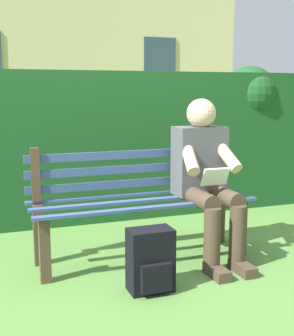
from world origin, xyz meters
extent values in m
plane|color=#517F38|center=(0.00, 0.00, 0.00)|extent=(60.00, 60.00, 0.00)
cube|color=#4C3828|center=(-0.74, 0.17, 0.22)|extent=(0.07, 0.07, 0.44)
cube|color=#4C3828|center=(0.74, 0.17, 0.22)|extent=(0.07, 0.07, 0.44)
cube|color=#4C3828|center=(-0.74, -0.17, 0.22)|extent=(0.07, 0.07, 0.44)
cube|color=#4C3828|center=(0.74, -0.17, 0.22)|extent=(0.07, 0.07, 0.44)
cube|color=#384C7A|center=(0.00, -0.22, 0.45)|extent=(1.63, 0.06, 0.02)
cube|color=#384C7A|center=(0.00, 0.00, 0.45)|extent=(1.63, 0.06, 0.02)
cube|color=#384C7A|center=(0.00, 0.22, 0.45)|extent=(1.63, 0.06, 0.02)
cube|color=#4C3828|center=(-0.74, -0.21, 0.66)|extent=(0.06, 0.06, 0.39)
cube|color=#4C3828|center=(0.74, -0.21, 0.66)|extent=(0.06, 0.06, 0.39)
cube|color=#384C7A|center=(0.00, -0.21, 0.54)|extent=(1.63, 0.02, 0.06)
cube|color=#384C7A|center=(0.00, -0.21, 0.66)|extent=(1.63, 0.02, 0.06)
cube|color=#384C7A|center=(0.00, -0.21, 0.77)|extent=(1.63, 0.02, 0.06)
cube|color=#4C4C51|center=(-0.47, -0.02, 0.72)|extent=(0.38, 0.22, 0.52)
sphere|color=#D8AD8C|center=(-0.47, 0.00, 1.08)|extent=(0.22, 0.22, 0.22)
cylinder|color=#473828|center=(-0.57, 0.19, 0.48)|extent=(0.13, 0.42, 0.13)
cylinder|color=#473828|center=(-0.37, 0.19, 0.48)|extent=(0.13, 0.42, 0.13)
cylinder|color=#473828|center=(-0.57, 0.40, 0.23)|extent=(0.12, 0.12, 0.46)
cylinder|color=#473828|center=(-0.37, 0.40, 0.23)|extent=(0.12, 0.12, 0.46)
cube|color=#473828|center=(-0.57, 0.48, 0.04)|extent=(0.10, 0.24, 0.07)
cube|color=#473828|center=(-0.37, 0.48, 0.04)|extent=(0.10, 0.24, 0.07)
cylinder|color=#D8AD8C|center=(-0.62, 0.12, 0.78)|extent=(0.14, 0.32, 0.26)
cylinder|color=#D8AD8C|center=(-0.32, 0.12, 0.78)|extent=(0.14, 0.32, 0.26)
cube|color=white|center=(-0.47, 0.24, 0.64)|extent=(0.20, 0.07, 0.13)
cube|color=#19471E|center=(-0.31, -1.35, 0.71)|extent=(4.56, 0.65, 1.43)
sphere|color=#19471E|center=(-1.68, -1.25, 1.21)|extent=(0.59, 0.59, 0.59)
sphere|color=#19471E|center=(0.83, -1.41, 1.14)|extent=(0.52, 0.52, 0.52)
cube|color=beige|center=(-1.29, -9.97, 3.61)|extent=(8.98, 2.72, 7.22)
cube|color=#334756|center=(-3.54, -8.59, 2.02)|extent=(0.90, 0.04, 1.20)
cube|color=black|center=(0.13, 0.52, 0.20)|extent=(0.28, 0.17, 0.40)
cube|color=black|center=(0.13, 0.62, 0.12)|extent=(0.20, 0.04, 0.18)
cylinder|color=black|center=(0.05, 0.42, 0.22)|extent=(0.04, 0.04, 0.24)
cylinder|color=black|center=(0.21, 0.42, 0.22)|extent=(0.04, 0.04, 0.24)
camera|label=1|loc=(1.09, 3.09, 1.26)|focal=49.09mm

